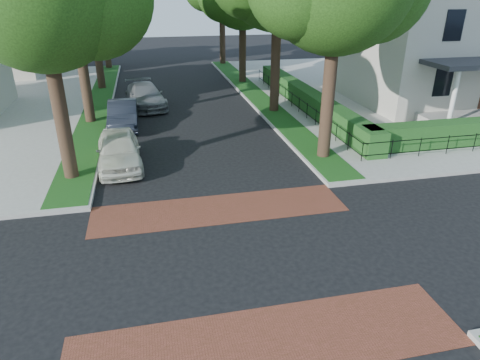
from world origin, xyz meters
name	(u,v)px	position (x,y,z in m)	size (l,w,h in m)	color
ground	(238,260)	(0.00, 0.00, 0.00)	(120.00, 120.00, 0.00)	black
sidewalk_ne	(433,87)	(19.50, 19.00, 0.07)	(30.00, 30.00, 0.15)	gray
crosswalk_far	(220,209)	(0.00, 3.20, 0.01)	(9.00, 2.20, 0.01)	brown
crosswalk_near	(268,341)	(0.00, -3.20, 0.01)	(9.00, 2.20, 0.01)	brown
grass_strip_ne	(256,95)	(5.40, 19.10, 0.16)	(1.60, 29.80, 0.02)	#184212
grass_strip_nw	(98,103)	(-5.40, 19.10, 0.16)	(1.60, 29.80, 0.02)	#184212
hedge_main_road	(308,99)	(7.70, 15.00, 0.75)	(1.00, 18.00, 1.20)	#1E4517
fence_main_road	(295,102)	(6.90, 15.00, 0.60)	(0.06, 18.00, 0.90)	black
house_victorian	(452,7)	(17.51, 15.92, 6.02)	(13.00, 13.05, 12.48)	beige
parked_car_front	(119,150)	(-3.60, 8.06, 0.77)	(1.82, 4.54, 1.55)	silver
parked_car_middle	(123,115)	(-3.60, 13.89, 0.73)	(1.55, 4.44, 1.46)	black
parked_car_rear	(145,96)	(-2.30, 18.13, 0.74)	(2.07, 5.10, 1.48)	slate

